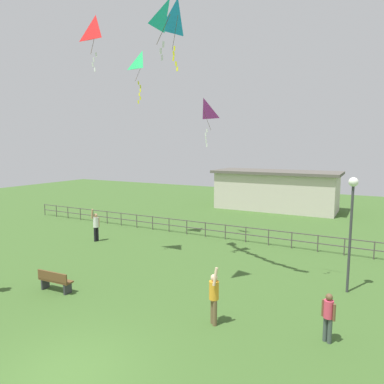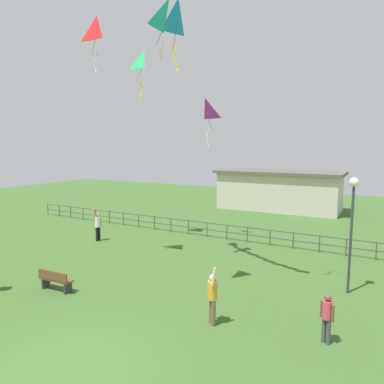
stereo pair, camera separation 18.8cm
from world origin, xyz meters
TOP-DOWN VIEW (x-y plane):
  - ground_plane at (0.00, 0.00)m, footprint 80.00×80.00m
  - lamppost at (5.84, 8.93)m, footprint 0.36×0.36m
  - park_bench at (-4.44, 3.47)m, footprint 1.52×0.50m
  - person_0 at (2.22, 4.10)m, footprint 0.42×0.46m
  - person_1 at (5.62, 4.73)m, footprint 0.41×0.28m
  - person_3 at (-8.34, 9.90)m, footprint 0.35×0.52m
  - kite_0 at (-5.28, 7.19)m, footprint 0.99×0.63m
  - kite_1 at (0.08, 5.00)m, footprint 0.86×0.82m
  - kite_2 at (-2.67, 13.16)m, footprint 1.09×1.20m
  - kite_3 at (-6.06, 11.83)m, footprint 0.89×1.10m
  - kite_5 at (-1.45, 8.15)m, footprint 0.80×1.03m
  - waterfront_railing at (-0.29, 14.00)m, footprint 36.04×0.06m
  - pavilion_building at (-1.58, 26.00)m, footprint 11.17×4.73m

SIDE VIEW (x-z plane):
  - ground_plane at x=0.00m, z-range 0.00..0.00m
  - park_bench at x=-4.44m, z-range 0.04..0.89m
  - waterfront_railing at x=-0.29m, z-range 0.15..1.10m
  - person_1 at x=5.62m, z-range 0.11..1.61m
  - person_0 at x=2.22m, z-range 0.00..1.99m
  - person_3 at x=-8.34m, z-range 0.00..2.02m
  - pavilion_building at x=-1.58m, z-range 0.02..3.59m
  - lamppost at x=5.84m, z-range 1.03..5.61m
  - kite_2 at x=-2.67m, z-range 6.44..9.21m
  - kite_1 at x=0.08m, z-range 9.17..11.12m
  - kite_3 at x=-6.06m, z-range 9.06..12.08m
  - kite_0 at x=-5.28m, z-range 9.80..12.35m
  - kite_5 at x=-1.45m, z-range 9.82..12.85m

